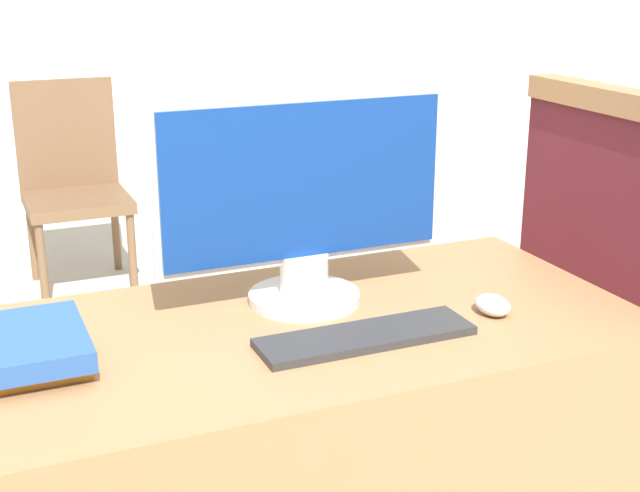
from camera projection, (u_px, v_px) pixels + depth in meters
desk at (303, 491)px, 1.85m from camera, size 1.33×0.66×0.75m
carrel_divider at (597, 349)px, 1.99m from camera, size 0.07×0.55×1.17m
monitor at (303, 203)px, 1.77m from camera, size 0.61×0.23×0.43m
keyboard at (366, 336)px, 1.65m from camera, size 0.41×0.12×0.02m
mouse at (493, 305)px, 1.77m from camera, size 0.06×0.09×0.04m
book_stack at (36, 347)px, 1.55m from camera, size 0.17×0.26×0.06m
far_chair at (73, 177)px, 3.97m from camera, size 0.44×0.44×0.91m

